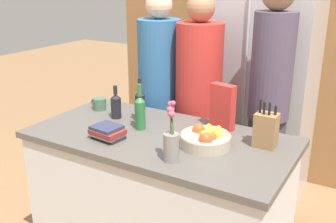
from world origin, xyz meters
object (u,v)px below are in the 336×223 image
Objects in this scene: person_in_blue at (198,98)px; cereal_box at (223,107)px; flower_vase at (171,141)px; person_in_red_tee at (270,94)px; bottle_wine at (116,105)px; bottle_oil at (140,105)px; coffee_mug at (99,104)px; book_stack at (108,132)px; fruit_bowl at (206,139)px; bottle_vinegar at (140,112)px; knife_block at (266,130)px; person_at_sink at (160,90)px; refrigerator at (264,76)px.

cereal_box is at bearing -43.03° from person_in_blue.
person_in_red_tee is at bearing 78.58° from flower_vase.
bottle_wine is 0.12× the size of person_in_red_tee.
bottle_oil is at bearing -106.01° from person_in_blue.
coffee_mug reaches higher than book_stack.
bottle_vinegar reaches higher than fruit_bowl.
knife_block reaches higher than fruit_bowl.
cereal_box is 0.71m from book_stack.
person_in_red_tee is (-0.16, 0.57, 0.04)m from knife_block.
bottle_wine is 0.13× the size of person_at_sink.
person_in_red_tee reaches higher than person_in_blue.
book_stack is 0.87m from person_at_sink.
bottle_oil is (-0.83, -0.02, 0.01)m from knife_block.
coffee_mug is at bearing 168.26° from fruit_bowl.
refrigerator is 9.13× the size of bottle_wine.
bottle_wine is at bearing -78.89° from person_at_sink.
person_in_blue is at bearing 39.42° from coffee_mug.
refrigerator reaches higher than bottle_wine.
bottle_wine reaches higher than fruit_bowl.
fruit_bowl is 0.58m from book_stack.
flower_vase is at bearing -7.73° from book_stack.
cereal_box reaches higher than knife_block.
bottle_vinegar is (0.08, 0.23, 0.07)m from book_stack.
bottle_vinegar is 0.17× the size of person_at_sink.
cereal_box is at bearing -16.23° from person_at_sink.
coffee_mug is 0.07× the size of person_at_sink.
fruit_bowl reaches higher than coffee_mug.
person_in_blue is 0.51m from person_in_red_tee.
coffee_mug is at bearing 173.78° from bottle_oil.
flower_vase is at bearing -68.58° from person_in_blue.
knife_block reaches higher than book_stack.
person_at_sink is (-0.71, 0.66, 0.01)m from fruit_bowl.
fruit_bowl is 0.76m from person_in_red_tee.
bottle_wine is (-0.17, -0.03, -0.03)m from bottle_oil.
book_stack is at bearing 172.27° from flower_vase.
refrigerator is at bearing 90.18° from flower_vase.
flower_vase is 0.19× the size of person_at_sink.
book_stack is 0.11× the size of person_in_red_tee.
person_in_red_tee is at bearing 27.71° from coffee_mug.
bottle_vinegar is at bearing -18.13° from bottle_wine.
cereal_box is 0.78m from person_at_sink.
flower_vase is 1.02m from person_in_red_tee.
bottle_vinegar is at bearing -95.55° from person_in_blue.
person_in_blue is at bearing 133.63° from cereal_box.
book_stack is at bearing -66.89° from person_at_sink.
cereal_box reaches higher than coffee_mug.
coffee_mug is 1.20m from person_in_red_tee.
bottle_vinegar reaches higher than bottle_wine.
person_in_blue is (-0.30, 0.91, -0.06)m from flower_vase.
refrigerator is at bearing 61.34° from bottle_wine.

